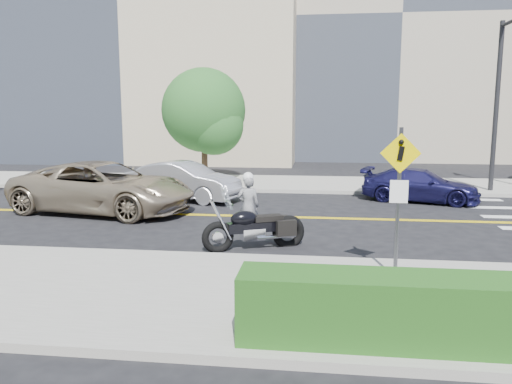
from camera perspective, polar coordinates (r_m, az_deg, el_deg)
The scene contains 12 objects.
ground_plane at distance 16.80m, azimuth -2.01°, elevation -2.75°, with size 120.00×120.00×0.00m, color black.
sidewalk_near at distance 9.71m, azimuth -9.13°, elevation -11.25°, with size 60.00×5.00×0.15m, color #9E9B91.
sidewalk_far at distance 24.11m, azimuth 0.79°, elevation 1.03°, with size 60.00×5.00×0.15m, color #9E9B91.
building_mid at distance 43.09m, azimuth 14.87°, elevation 17.50°, with size 18.00×14.00×20.00m, color #A39984.
traffic_light at distance 22.60m, azimuth 26.71°, elevation 11.24°, with size 0.28×4.50×7.00m.
pedestrian_sign at distance 10.16m, azimuth 16.02°, elevation 0.40°, with size 0.78×0.08×3.00m.
motorcyclist at distance 13.90m, azimuth -0.90°, elevation -1.43°, with size 0.68×0.50×1.81m.
motorcycle at distance 12.63m, azimuth -0.12°, elevation -2.98°, with size 2.62×0.80×1.60m, color black, non-canonical shape.
suv at distance 18.04m, azimuth -17.04°, elevation 0.53°, with size 2.93×6.36×1.77m, color tan.
parked_car_silver at distance 19.93m, azimuth -8.28°, elevation 1.24°, with size 1.61×4.61×1.52m, color #B4B5BC.
parked_car_blue at distance 20.45m, azimuth 18.23°, elevation 0.74°, with size 1.80×4.42×1.28m, color #1A194B.
tree_far_a at distance 24.86m, azimuth -5.98°, elevation 9.27°, with size 4.11×4.11×5.62m.
Camera 1 is at (2.61, -16.24, 3.42)m, focal length 35.00 mm.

